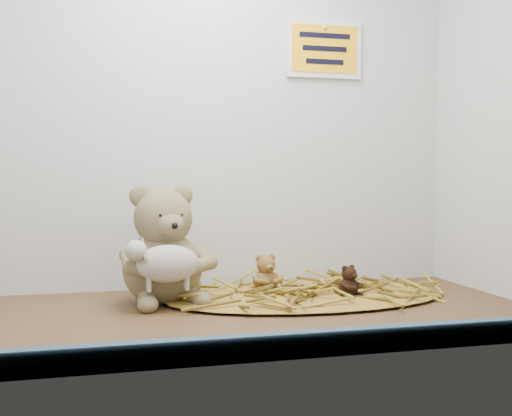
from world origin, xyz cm
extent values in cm
cube|color=#3A2314|center=(0.00, 0.00, 0.00)|extent=(120.00, 60.00, 0.40)
cube|color=silver|center=(0.00, 30.00, 45.00)|extent=(120.00, 0.40, 90.00)
cube|color=#375269|center=(0.00, -28.80, 1.80)|extent=(119.28, 2.20, 3.60)
ellipsoid|color=olive|center=(19.82, 11.70, 0.58)|extent=(59.48, 34.54, 1.15)
cube|color=#F2A50C|center=(30.00, 29.40, 55.00)|extent=(16.00, 1.20, 11.00)
camera|label=1|loc=(-23.18, -113.48, 25.69)|focal=45.00mm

